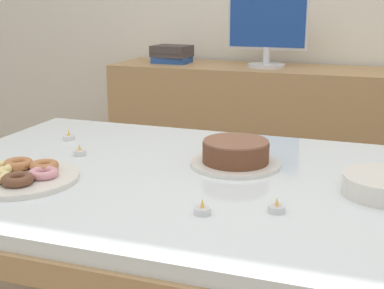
{
  "coord_description": "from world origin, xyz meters",
  "views": [
    {
      "loc": [
        0.52,
        -1.32,
        1.22
      ],
      "look_at": [
        0.02,
        0.09,
        0.8
      ],
      "focal_mm": 50.0,
      "sensor_mm": 36.0,
      "label": 1
    }
  ],
  "objects_px": {
    "tealight_left_edge": "(244,141)",
    "tealight_centre": "(80,152)",
    "computer_monitor": "(267,31)",
    "tealight_near_cakes": "(69,137)",
    "book_stack": "(172,54)",
    "cake_chocolate_round": "(236,154)",
    "pastry_platter": "(20,175)",
    "tealight_right_edge": "(202,210)",
    "tealight_near_front": "(277,208)"
  },
  "relations": [
    {
      "from": "book_stack",
      "to": "tealight_near_cakes",
      "type": "height_order",
      "value": "book_stack"
    },
    {
      "from": "book_stack",
      "to": "tealight_centre",
      "type": "relative_size",
      "value": 5.46
    },
    {
      "from": "pastry_platter",
      "to": "tealight_right_edge",
      "type": "xyz_separation_m",
      "value": [
        0.53,
        -0.06,
        -0.0
      ]
    },
    {
      "from": "tealight_right_edge",
      "to": "tealight_centre",
      "type": "bearing_deg",
      "value": 147.9
    },
    {
      "from": "cake_chocolate_round",
      "to": "tealight_near_cakes",
      "type": "bearing_deg",
      "value": 171.48
    },
    {
      "from": "book_stack",
      "to": "tealight_near_front",
      "type": "relative_size",
      "value": 5.46
    },
    {
      "from": "tealight_left_edge",
      "to": "tealight_centre",
      "type": "xyz_separation_m",
      "value": [
        -0.45,
        -0.3,
        0.0
      ]
    },
    {
      "from": "computer_monitor",
      "to": "book_stack",
      "type": "distance_m",
      "value": 0.56
    },
    {
      "from": "computer_monitor",
      "to": "tealight_near_cakes",
      "type": "bearing_deg",
      "value": -107.35
    },
    {
      "from": "book_stack",
      "to": "cake_chocolate_round",
      "type": "bearing_deg",
      "value": -62.06
    },
    {
      "from": "pastry_platter",
      "to": "tealight_near_cakes",
      "type": "bearing_deg",
      "value": 104.22
    },
    {
      "from": "book_stack",
      "to": "tealight_right_edge",
      "type": "bearing_deg",
      "value": -66.68
    },
    {
      "from": "cake_chocolate_round",
      "to": "pastry_platter",
      "type": "xyz_separation_m",
      "value": [
        -0.51,
        -0.32,
        -0.02
      ]
    },
    {
      "from": "pastry_platter",
      "to": "tealight_right_edge",
      "type": "bearing_deg",
      "value": -5.96
    },
    {
      "from": "tealight_centre",
      "to": "tealight_near_cakes",
      "type": "relative_size",
      "value": 1.0
    },
    {
      "from": "book_stack",
      "to": "tealight_near_cakes",
      "type": "xyz_separation_m",
      "value": [
        0.13,
        -1.31,
        -0.15
      ]
    },
    {
      "from": "book_stack",
      "to": "computer_monitor",
      "type": "bearing_deg",
      "value": -0.15
    },
    {
      "from": "pastry_platter",
      "to": "tealight_centre",
      "type": "xyz_separation_m",
      "value": [
        0.03,
        0.26,
        -0.0
      ]
    },
    {
      "from": "pastry_platter",
      "to": "tealight_left_edge",
      "type": "xyz_separation_m",
      "value": [
        0.47,
        0.56,
        -0.0
      ]
    },
    {
      "from": "pastry_platter",
      "to": "tealight_near_cakes",
      "type": "xyz_separation_m",
      "value": [
        -0.1,
        0.41,
        -0.0
      ]
    },
    {
      "from": "computer_monitor",
      "to": "tealight_right_edge",
      "type": "xyz_separation_m",
      "value": [
        0.22,
        -1.77,
        -0.29
      ]
    },
    {
      "from": "tealight_centre",
      "to": "book_stack",
      "type": "bearing_deg",
      "value": 100.18
    },
    {
      "from": "computer_monitor",
      "to": "tealight_near_cakes",
      "type": "distance_m",
      "value": 1.4
    },
    {
      "from": "tealight_left_edge",
      "to": "tealight_near_cakes",
      "type": "xyz_separation_m",
      "value": [
        -0.58,
        -0.15,
        0.0
      ]
    },
    {
      "from": "cake_chocolate_round",
      "to": "tealight_centre",
      "type": "bearing_deg",
      "value": -173.29
    },
    {
      "from": "book_stack",
      "to": "tealight_centre",
      "type": "height_order",
      "value": "book_stack"
    },
    {
      "from": "computer_monitor",
      "to": "tealight_right_edge",
      "type": "height_order",
      "value": "computer_monitor"
    },
    {
      "from": "cake_chocolate_round",
      "to": "tealight_near_front",
      "type": "relative_size",
      "value": 6.55
    },
    {
      "from": "cake_chocolate_round",
      "to": "pastry_platter",
      "type": "relative_size",
      "value": 0.85
    },
    {
      "from": "pastry_platter",
      "to": "tealight_centre",
      "type": "distance_m",
      "value": 0.26
    },
    {
      "from": "pastry_platter",
      "to": "tealight_left_edge",
      "type": "height_order",
      "value": "pastry_platter"
    },
    {
      "from": "cake_chocolate_round",
      "to": "tealight_near_front",
      "type": "distance_m",
      "value": 0.36
    },
    {
      "from": "tealight_left_edge",
      "to": "computer_monitor",
      "type": "bearing_deg",
      "value": 98.21
    },
    {
      "from": "computer_monitor",
      "to": "tealight_left_edge",
      "type": "relative_size",
      "value": 10.6
    },
    {
      "from": "computer_monitor",
      "to": "tealight_near_front",
      "type": "bearing_deg",
      "value": -77.44
    },
    {
      "from": "computer_monitor",
      "to": "tealight_near_cakes",
      "type": "relative_size",
      "value": 10.6
    },
    {
      "from": "tealight_left_edge",
      "to": "tealight_near_cakes",
      "type": "relative_size",
      "value": 1.0
    },
    {
      "from": "tealight_near_front",
      "to": "tealight_right_edge",
      "type": "bearing_deg",
      "value": -157.16
    },
    {
      "from": "pastry_platter",
      "to": "tealight_right_edge",
      "type": "distance_m",
      "value": 0.53
    },
    {
      "from": "tealight_near_front",
      "to": "tealight_left_edge",
      "type": "bearing_deg",
      "value": 111.22
    },
    {
      "from": "computer_monitor",
      "to": "tealight_left_edge",
      "type": "height_order",
      "value": "computer_monitor"
    },
    {
      "from": "pastry_platter",
      "to": "tealight_near_front",
      "type": "xyz_separation_m",
      "value": [
        0.69,
        0.01,
        -0.0
      ]
    },
    {
      "from": "tealight_right_edge",
      "to": "pastry_platter",
      "type": "bearing_deg",
      "value": 174.04
    },
    {
      "from": "computer_monitor",
      "to": "tealight_centre",
      "type": "distance_m",
      "value": 1.51
    },
    {
      "from": "computer_monitor",
      "to": "tealight_centre",
      "type": "relative_size",
      "value": 10.6
    },
    {
      "from": "computer_monitor",
      "to": "tealight_right_edge",
      "type": "relative_size",
      "value": 10.6
    },
    {
      "from": "tealight_near_cakes",
      "to": "pastry_platter",
      "type": "bearing_deg",
      "value": -75.78
    },
    {
      "from": "tealight_centre",
      "to": "tealight_near_front",
      "type": "relative_size",
      "value": 1.0
    },
    {
      "from": "tealight_centre",
      "to": "tealight_near_front",
      "type": "xyz_separation_m",
      "value": [
        0.66,
        -0.25,
        0.0
      ]
    },
    {
      "from": "tealight_left_edge",
      "to": "tealight_right_edge",
      "type": "bearing_deg",
      "value": -84.7
    }
  ]
}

